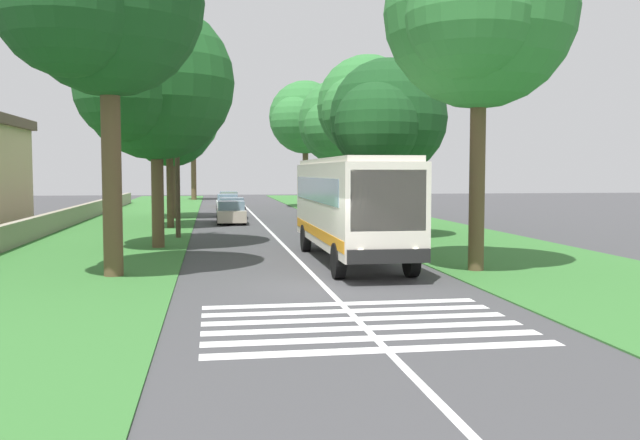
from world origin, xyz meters
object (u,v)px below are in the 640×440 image
(trailing_car_0, at_px, (231,213))
(roadside_tree_left_3, at_px, (192,128))
(trailing_car_2, at_px, (227,203))
(roadside_tree_right_3, at_px, (385,121))
(trailing_car_3, at_px, (229,199))
(roadside_tree_right_2, at_px, (474,18))
(trailing_car_1, at_px, (232,208))
(coach_bus, at_px, (350,203))
(roadside_tree_left_4, at_px, (166,113))
(utility_pole, at_px, (177,159))
(roadside_tree_right_1, at_px, (339,124))
(roadside_tree_left_0, at_px, (100,6))
(roadside_tree_left_1, at_px, (168,125))
(roadside_tree_left_2, at_px, (152,86))
(roadside_tree_right_0, at_px, (303,119))
(roadside_tree_right_4, at_px, (365,109))

(trailing_car_0, xyz_separation_m, roadside_tree_left_3, (37.17, 3.34, 7.57))
(trailing_car_2, distance_m, roadside_tree_right_3, 26.05)
(trailing_car_0, height_order, roadside_tree_left_3, roadside_tree_left_3)
(trailing_car_3, relative_size, roadside_tree_right_2, 0.38)
(trailing_car_1, bearing_deg, coach_bus, -171.94)
(trailing_car_3, distance_m, roadside_tree_left_4, 25.68)
(utility_pole, bearing_deg, trailing_car_0, -16.84)
(trailing_car_2, bearing_deg, roadside_tree_right_1, -133.80)
(trailing_car_2, xyz_separation_m, roadside_tree_left_0, (-35.49, 4.52, 7.57))
(roadside_tree_left_0, bearing_deg, roadside_tree_left_1, -0.69)
(roadside_tree_left_1, xyz_separation_m, roadside_tree_right_3, (-16.69, -11.21, -0.77))
(roadside_tree_left_2, distance_m, roadside_tree_right_1, 22.82)
(roadside_tree_right_1, bearing_deg, utility_pole, 144.77)
(roadside_tree_right_3, bearing_deg, coach_bus, 157.92)
(coach_bus, relative_size, roadside_tree_left_2, 1.09)
(trailing_car_2, distance_m, roadside_tree_right_0, 11.56)
(roadside_tree_left_0, bearing_deg, roadside_tree_right_3, -46.60)
(coach_bus, bearing_deg, trailing_car_0, 10.91)
(coach_bus, xyz_separation_m, roadside_tree_left_2, (5.66, 7.38, 4.71))
(roadside_tree_right_0, distance_m, roadside_tree_right_3, 30.18)
(roadside_tree_left_4, relative_size, roadside_tree_right_1, 0.95)
(roadside_tree_left_3, bearing_deg, roadside_tree_right_1, -160.09)
(roadside_tree_left_0, bearing_deg, roadside_tree_left_4, -2.23)
(trailing_car_3, bearing_deg, roadside_tree_left_4, 170.60)
(coach_bus, bearing_deg, roadside_tree_right_2, -130.94)
(trailing_car_1, height_order, utility_pole, utility_pole)
(trailing_car_1, height_order, roadside_tree_right_1, roadside_tree_right_1)
(roadside_tree_left_4, bearing_deg, trailing_car_0, -50.85)
(trailing_car_3, height_order, roadside_tree_right_4, roadside_tree_right_4)
(roadside_tree_left_1, distance_m, roadside_tree_right_4, 15.55)
(trailing_car_2, xyz_separation_m, roadside_tree_right_4, (-18.19, -7.45, 6.18))
(roadside_tree_right_1, relative_size, utility_pole, 1.34)
(roadside_tree_left_0, height_order, roadside_tree_left_2, roadside_tree_left_0)
(roadside_tree_right_2, xyz_separation_m, roadside_tree_right_4, (17.67, -0.35, -1.33))
(roadside_tree_left_0, xyz_separation_m, roadside_tree_right_3, (10.92, -11.54, -2.52))
(trailing_car_3, relative_size, roadside_tree_left_0, 0.38)
(roadside_tree_right_4, bearing_deg, utility_pole, 114.39)
(trailing_car_2, height_order, roadside_tree_right_0, roadside_tree_right_0)
(trailing_car_1, height_order, roadside_tree_right_2, roadside_tree_right_2)
(roadside_tree_right_2, bearing_deg, roadside_tree_left_4, 29.37)
(roadside_tree_right_1, bearing_deg, roadside_tree_left_2, 149.39)
(roadside_tree_left_1, distance_m, roadside_tree_right_2, 30.21)
(roadside_tree_left_2, height_order, roadside_tree_left_4, roadside_tree_left_2)
(trailing_car_3, distance_m, roadside_tree_right_4, 27.95)
(roadside_tree_left_1, bearing_deg, utility_pole, -175.16)
(coach_bus, relative_size, trailing_car_2, 2.60)
(trailing_car_1, distance_m, roadside_tree_right_2, 29.67)
(roadside_tree_right_0, relative_size, roadside_tree_right_1, 1.15)
(roadside_tree_left_3, height_order, roadside_tree_right_4, roadside_tree_left_3)
(roadside_tree_right_1, bearing_deg, roadside_tree_right_0, 3.85)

